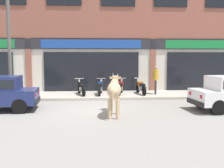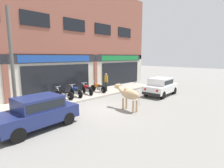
{
  "view_description": "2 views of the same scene",
  "coord_description": "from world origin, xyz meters",
  "px_view_note": "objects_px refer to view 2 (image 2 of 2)",
  "views": [
    {
      "loc": [
        0.06,
        -11.21,
        2.26
      ],
      "look_at": [
        0.96,
        1.0,
        0.99
      ],
      "focal_mm": 42.0,
      "sensor_mm": 36.0,
      "label": 1
    },
    {
      "loc": [
        -7.16,
        -7.69,
        3.24
      ],
      "look_at": [
        1.9,
        1.0,
        1.24
      ],
      "focal_mm": 28.0,
      "sensor_mm": 36.0,
      "label": 2
    }
  ],
  "objects_px": {
    "motorcycle_0": "(64,94)",
    "pedestrian": "(106,80)",
    "car_0": "(38,111)",
    "utility_pole": "(12,62)",
    "cow": "(129,94)",
    "motorcycle_2": "(87,89)",
    "car_1": "(161,86)",
    "motorcycle_3": "(98,88)",
    "motorcycle_1": "(76,92)"
  },
  "relations": [
    {
      "from": "motorcycle_0",
      "to": "pedestrian",
      "type": "height_order",
      "value": "pedestrian"
    },
    {
      "from": "car_0",
      "to": "utility_pole",
      "type": "distance_m",
      "value": 3.32
    },
    {
      "from": "cow",
      "to": "motorcycle_2",
      "type": "distance_m",
      "value": 5.04
    },
    {
      "from": "car_1",
      "to": "utility_pole",
      "type": "height_order",
      "value": "utility_pole"
    },
    {
      "from": "motorcycle_2",
      "to": "motorcycle_3",
      "type": "xyz_separation_m",
      "value": [
        1.16,
        -0.06,
        0.0
      ]
    },
    {
      "from": "motorcycle_0",
      "to": "utility_pole",
      "type": "bearing_deg",
      "value": -164.79
    },
    {
      "from": "car_0",
      "to": "motorcycle_2",
      "type": "xyz_separation_m",
      "value": [
        5.67,
        3.64,
        -0.28
      ]
    },
    {
      "from": "cow",
      "to": "car_1",
      "type": "relative_size",
      "value": 0.58
    },
    {
      "from": "motorcycle_2",
      "to": "pedestrian",
      "type": "relative_size",
      "value": 1.12
    },
    {
      "from": "utility_pole",
      "to": "car_0",
      "type": "bearing_deg",
      "value": -87.36
    },
    {
      "from": "motorcycle_2",
      "to": "utility_pole",
      "type": "height_order",
      "value": "utility_pole"
    },
    {
      "from": "cow",
      "to": "car_0",
      "type": "distance_m",
      "value": 5.07
    },
    {
      "from": "utility_pole",
      "to": "pedestrian",
      "type": "bearing_deg",
      "value": 6.51
    },
    {
      "from": "car_1",
      "to": "pedestrian",
      "type": "distance_m",
      "value": 4.74
    },
    {
      "from": "car_0",
      "to": "motorcycle_2",
      "type": "relative_size",
      "value": 2.07
    },
    {
      "from": "utility_pole",
      "to": "motorcycle_1",
      "type": "bearing_deg",
      "value": 12.2
    },
    {
      "from": "motorcycle_0",
      "to": "pedestrian",
      "type": "xyz_separation_m",
      "value": [
        4.22,
        -0.08,
        0.6
      ]
    },
    {
      "from": "cow",
      "to": "pedestrian",
      "type": "bearing_deg",
      "value": 59.86
    },
    {
      "from": "pedestrian",
      "to": "utility_pole",
      "type": "height_order",
      "value": "utility_pole"
    },
    {
      "from": "cow",
      "to": "pedestrian",
      "type": "distance_m",
      "value": 5.5
    },
    {
      "from": "cow",
      "to": "motorcycle_1",
      "type": "distance_m",
      "value": 4.9
    },
    {
      "from": "utility_pole",
      "to": "motorcycle_3",
      "type": "bearing_deg",
      "value": 8.44
    },
    {
      "from": "motorcycle_3",
      "to": "utility_pole",
      "type": "xyz_separation_m",
      "value": [
        -6.95,
        -1.03,
        2.41
      ]
    },
    {
      "from": "car_0",
      "to": "pedestrian",
      "type": "bearing_deg",
      "value": 24.18
    },
    {
      "from": "motorcycle_0",
      "to": "motorcycle_2",
      "type": "distance_m",
      "value": 2.24
    },
    {
      "from": "car_0",
      "to": "motorcycle_0",
      "type": "relative_size",
      "value": 2.08
    },
    {
      "from": "motorcycle_3",
      "to": "pedestrian",
      "type": "height_order",
      "value": "pedestrian"
    },
    {
      "from": "car_0",
      "to": "motorcycle_1",
      "type": "bearing_deg",
      "value": 38.21
    },
    {
      "from": "car_1",
      "to": "motorcycle_1",
      "type": "height_order",
      "value": "car_1"
    },
    {
      "from": "motorcycle_0",
      "to": "motorcycle_1",
      "type": "bearing_deg",
      "value": 1.8
    },
    {
      "from": "car_1",
      "to": "motorcycle_2",
      "type": "distance_m",
      "value": 6.12
    },
    {
      "from": "car_1",
      "to": "utility_pole",
      "type": "xyz_separation_m",
      "value": [
        -10.13,
        3.21,
        2.13
      ]
    },
    {
      "from": "pedestrian",
      "to": "car_1",
      "type": "bearing_deg",
      "value": -60.04
    },
    {
      "from": "car_0",
      "to": "utility_pole",
      "type": "height_order",
      "value": "utility_pole"
    },
    {
      "from": "car_0",
      "to": "motorcycle_2",
      "type": "distance_m",
      "value": 6.75
    },
    {
      "from": "cow",
      "to": "utility_pole",
      "type": "relative_size",
      "value": 0.38
    },
    {
      "from": "motorcycle_1",
      "to": "motorcycle_3",
      "type": "relative_size",
      "value": 1.0
    },
    {
      "from": "motorcycle_0",
      "to": "motorcycle_1",
      "type": "distance_m",
      "value": 1.07
    },
    {
      "from": "motorcycle_0",
      "to": "motorcycle_1",
      "type": "xyz_separation_m",
      "value": [
        1.07,
        0.03,
        0.0
      ]
    },
    {
      "from": "car_1",
      "to": "motorcycle_3",
      "type": "xyz_separation_m",
      "value": [
        -3.19,
        4.24,
        -0.28
      ]
    },
    {
      "from": "pedestrian",
      "to": "motorcycle_1",
      "type": "bearing_deg",
      "value": 177.94
    },
    {
      "from": "cow",
      "to": "motorcycle_2",
      "type": "relative_size",
      "value": 1.2
    },
    {
      "from": "motorcycle_0",
      "to": "motorcycle_2",
      "type": "xyz_separation_m",
      "value": [
        2.23,
        0.12,
        0.0
      ]
    },
    {
      "from": "cow",
      "to": "utility_pole",
      "type": "height_order",
      "value": "utility_pole"
    },
    {
      "from": "motorcycle_3",
      "to": "car_1",
      "type": "bearing_deg",
      "value": -53.08
    },
    {
      "from": "motorcycle_0",
      "to": "motorcycle_2",
      "type": "height_order",
      "value": "same"
    },
    {
      "from": "car_1",
      "to": "motorcycle_1",
      "type": "xyz_separation_m",
      "value": [
        -5.51,
        4.21,
        -0.28
      ]
    },
    {
      "from": "cow",
      "to": "motorcycle_0",
      "type": "distance_m",
      "value": 5.07
    },
    {
      "from": "cow",
      "to": "pedestrian",
      "type": "height_order",
      "value": "pedestrian"
    },
    {
      "from": "car_1",
      "to": "motorcycle_1",
      "type": "relative_size",
      "value": 2.04
    }
  ]
}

